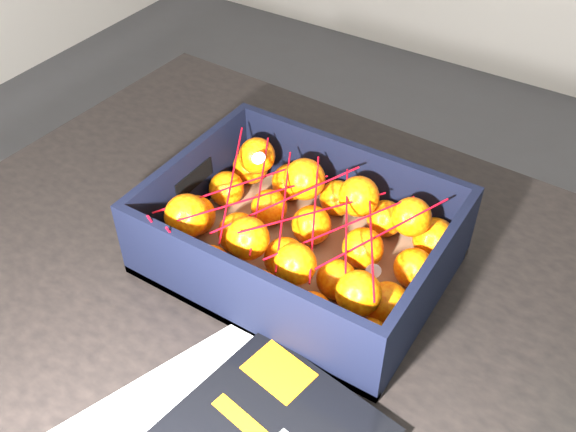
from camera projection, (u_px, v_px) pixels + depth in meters
The scene contains 5 objects.
ground at pixel (275, 361), 1.69m from camera, with size 3.50×3.50×0.00m, color #3B3B3E.
table at pixel (320, 335), 0.94m from camera, with size 1.23×0.84×0.75m.
produce_crate at pixel (300, 243), 0.89m from camera, with size 0.39×0.29×0.12m.
clementine_heap at pixel (299, 235), 0.88m from camera, with size 0.37×0.27×0.10m.
mesh_net at pixel (289, 211), 0.84m from camera, with size 0.32×0.26×0.09m.
Camera 1 is at (0.57, -0.83, 1.41)m, focal length 40.41 mm.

